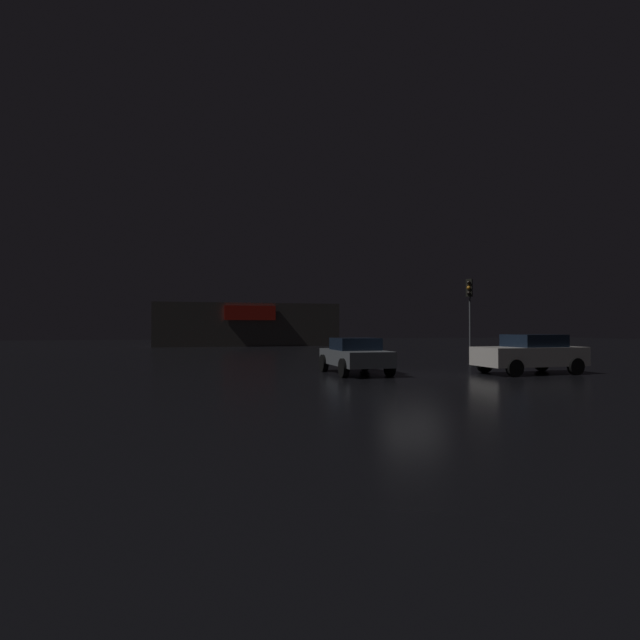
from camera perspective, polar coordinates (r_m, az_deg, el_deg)
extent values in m
plane|color=black|center=(19.18, 10.72, -6.32)|extent=(120.00, 120.00, 0.00)
cube|color=#4C4742|center=(51.42, -8.72, -0.56)|extent=(17.86, 8.61, 4.20)
cube|color=red|center=(47.01, -8.14, 0.82)|extent=(4.86, 0.24, 1.37)
cylinder|color=#595B60|center=(28.83, 17.07, 0.05)|extent=(0.10, 0.10, 4.55)
cube|color=black|center=(28.76, 16.99, 3.60)|extent=(0.41, 0.41, 0.99)
sphere|color=black|center=(28.62, 16.92, 4.22)|extent=(0.20, 0.20, 0.20)
sphere|color=orange|center=(28.60, 16.92, 3.62)|extent=(0.20, 0.20, 0.20)
sphere|color=black|center=(28.58, 16.92, 3.03)|extent=(0.20, 0.20, 0.20)
cube|color=silver|center=(21.02, 23.16, -3.89)|extent=(4.23, 1.95, 0.73)
cube|color=black|center=(21.14, 23.62, -2.22)|extent=(1.98, 1.71, 0.49)
cylinder|color=black|center=(19.46, 21.74, -5.23)|extent=(0.66, 0.24, 0.65)
cylinder|color=black|center=(20.94, 18.62, -4.93)|extent=(0.66, 0.24, 0.65)
cylinder|color=black|center=(21.27, 27.64, -4.81)|extent=(0.66, 0.24, 0.65)
cylinder|color=black|center=(22.64, 24.39, -4.59)|extent=(0.66, 0.24, 0.65)
cube|color=slate|center=(19.36, 4.10, -4.36)|extent=(1.86, 3.97, 0.59)
cube|color=black|center=(19.31, 4.12, -2.80)|extent=(1.65, 1.72, 0.47)
cylinder|color=black|center=(20.34, 0.45, -5.03)|extent=(0.23, 0.70, 0.70)
cylinder|color=black|center=(20.91, 5.23, -4.91)|extent=(0.23, 0.70, 0.70)
cylinder|color=black|center=(17.86, 2.78, -5.61)|extent=(0.23, 0.70, 0.70)
cylinder|color=black|center=(18.51, 8.11, -5.43)|extent=(0.23, 0.70, 0.70)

